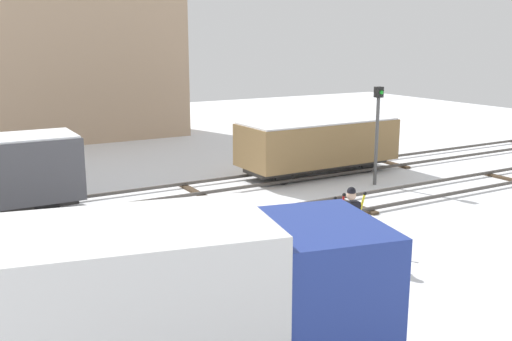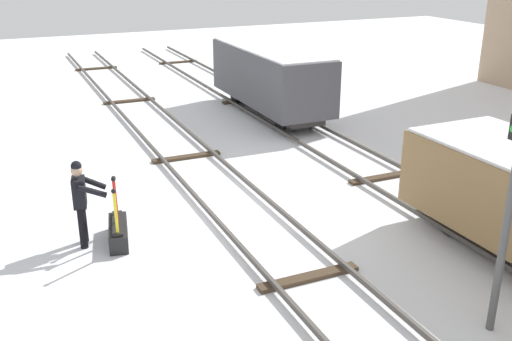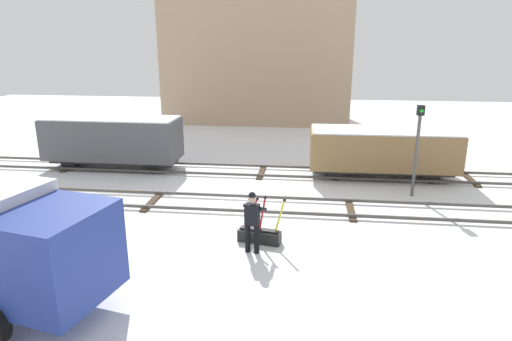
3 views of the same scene
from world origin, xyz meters
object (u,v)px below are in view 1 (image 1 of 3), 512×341
Objects in this scene: switch_lever_frame at (337,241)px; freight_car_mid_siding at (318,143)px; signal_post at (377,125)px; rail_worker at (350,219)px; delivery_truck at (161,302)px.

switch_lever_frame is 8.22m from freight_car_mid_siding.
signal_post is (5.25, 4.61, 1.88)m from switch_lever_frame.
signal_post is at bearing 55.33° from rail_worker.
switch_lever_frame is 0.22× the size of delivery_truck.
rail_worker is at bearing -90.76° from switch_lever_frame.
rail_worker is 7.59m from signal_post.
delivery_truck is (-5.72, -3.04, 0.56)m from rail_worker.
freight_car_mid_siding is (-0.84, 2.26, -0.90)m from signal_post.
delivery_truck is at bearing -136.81° from switch_lever_frame.
rail_worker is at bearing -122.05° from freight_car_mid_siding.
delivery_truck is 14.70m from freight_car_mid_siding.
switch_lever_frame is 0.82× the size of rail_worker.
delivery_truck is 13.85m from signal_post.
delivery_truck is (-5.85, -3.66, 1.31)m from switch_lever_frame.
signal_post reaches higher than delivery_truck.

